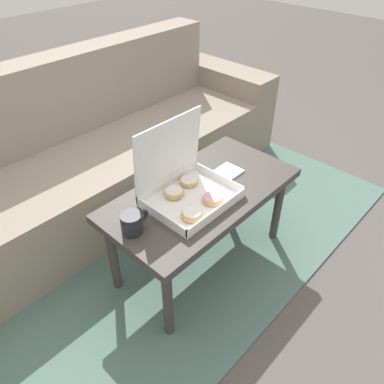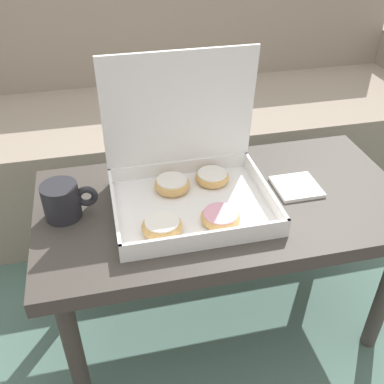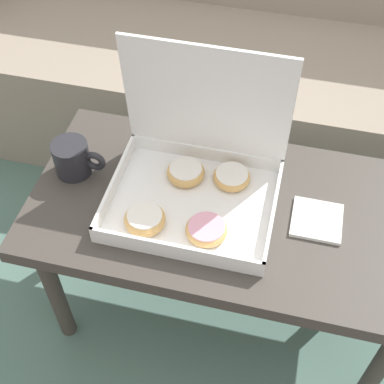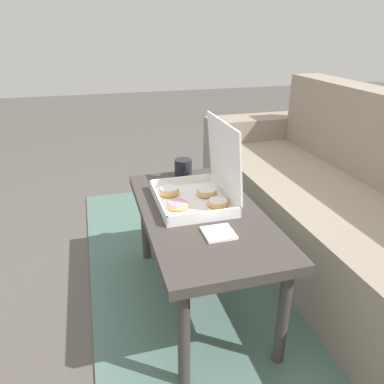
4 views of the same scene
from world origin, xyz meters
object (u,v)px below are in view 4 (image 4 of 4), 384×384
Objects in this scene: pastry_box at (200,188)px; couch at (360,221)px; coffee_table at (201,222)px; coffee_mug at (183,168)px.

couch is at bearing 83.61° from pastry_box.
coffee_table is 7.23× the size of coffee_mug.
coffee_mug is (-0.40, -0.80, 0.22)m from couch.
coffee_mug is (-0.31, 0.00, -0.02)m from pastry_box.
couch is 0.83m from coffee_table.
coffee_mug is at bearing 176.68° from coffee_table.
pastry_box is (-0.09, 0.02, 0.12)m from coffee_table.
coffee_table is at bearing -11.86° from pastry_box.
couch reaches higher than coffee_table.
pastry_box is at bearing -0.76° from coffee_mug.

